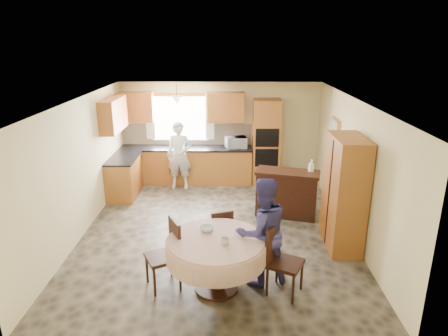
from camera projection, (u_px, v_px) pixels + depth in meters
name	position (u px, v px, depth m)	size (l,w,h in m)	color
floor	(216.00, 230.00, 7.68)	(5.00, 6.00, 0.01)	brown
ceiling	(216.00, 100.00, 6.90)	(5.00, 6.00, 0.01)	white
wall_back	(220.00, 132.00, 10.14)	(5.00, 0.02, 2.50)	beige
wall_front	(207.00, 254.00, 4.44)	(5.00, 0.02, 2.50)	beige
wall_left	(80.00, 168.00, 7.32)	(0.02, 6.00, 2.50)	beige
wall_right	(353.00, 170.00, 7.26)	(0.02, 6.00, 2.50)	beige
window	(180.00, 118.00, 10.02)	(1.40, 0.03, 1.10)	white
curtain_left	(150.00, 117.00, 9.97)	(0.22, 0.02, 1.15)	white
curtain_right	(210.00, 117.00, 9.95)	(0.22, 0.02, 1.15)	white
base_cab_back	(186.00, 166.00, 10.12)	(3.30, 0.60, 0.88)	#C07833
counter_back	(186.00, 148.00, 9.97)	(3.30, 0.64, 0.04)	black
base_cab_left	(124.00, 177.00, 9.28)	(0.60, 1.20, 0.88)	#C07833
counter_left	(123.00, 158.00, 9.14)	(0.64, 1.20, 0.04)	black
backsplash	(187.00, 134.00, 10.16)	(3.30, 0.02, 0.55)	beige
wall_cab_left	(136.00, 107.00, 9.80)	(0.85, 0.33, 0.72)	#C86832
wall_cab_right	(226.00, 107.00, 9.77)	(0.90, 0.33, 0.72)	#C86832
wall_cab_side	(113.00, 115.00, 8.82)	(0.33, 1.20, 0.72)	#C86832
oven_tower	(266.00, 142.00, 9.89)	(0.66, 0.62, 2.12)	#C07833
oven_upper	(267.00, 138.00, 9.53)	(0.56, 0.01, 0.45)	black
oven_lower	(267.00, 158.00, 9.69)	(0.56, 0.01, 0.45)	black
pendant	(177.00, 100.00, 9.40)	(0.36, 0.36, 0.18)	beige
sideboard	(287.00, 195.00, 8.21)	(1.27, 0.53, 0.91)	#381B0F
space_heater	(294.00, 199.00, 8.49)	(0.37, 0.26, 0.51)	black
cupboard	(344.00, 193.00, 6.83)	(0.52, 1.04, 1.99)	#C07833
dining_table	(216.00, 250.00, 5.71)	(1.44, 1.44, 0.82)	#381B0F
chair_left	(168.00, 250.00, 5.84)	(0.60, 0.60, 1.04)	#381B0F
chair_back	(221.00, 232.00, 6.55)	(0.49, 0.49, 0.90)	#381B0F
chair_right	(280.00, 256.00, 5.68)	(0.61, 0.61, 1.04)	#381B0F
framed_picture	(336.00, 129.00, 8.35)	(0.06, 0.53, 0.44)	gold
microwave	(236.00, 143.00, 9.86)	(0.50, 0.34, 0.28)	silver
person_sink	(179.00, 155.00, 9.62)	(0.61, 0.40, 1.66)	silver
person_dining	(262.00, 232.00, 5.83)	(0.81, 0.63, 1.67)	navy
bowl_sideboard	(278.00, 173.00, 8.06)	(0.20, 0.20, 0.05)	#B2B2B2
bottle_sideboard	(311.00, 167.00, 8.01)	(0.12, 0.12, 0.30)	silver
cup_table	(225.00, 241.00, 5.49)	(0.12, 0.12, 0.10)	#B2B2B2
bowl_table	(207.00, 229.00, 5.88)	(0.21, 0.21, 0.06)	#B2B2B2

